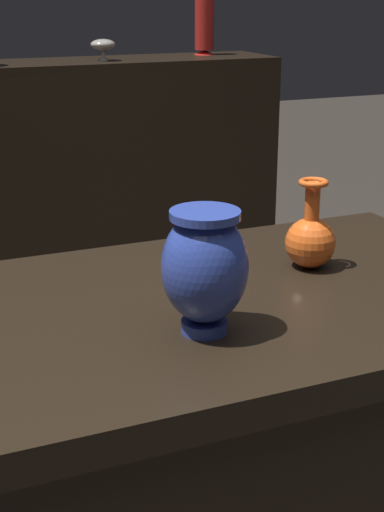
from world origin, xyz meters
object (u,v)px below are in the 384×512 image
at_px(shelf_vase_right, 103,45).
at_px(shelf_vase_far_right, 204,24).
at_px(vase_centerpiece, 205,267).
at_px(vase_tall_behind, 310,238).

relative_size(shelf_vase_right, shelf_vase_far_right, 0.38).
distance_m(vase_centerpiece, shelf_vase_far_right, 2.61).
bearing_deg(vase_centerpiece, shelf_vase_far_right, 66.23).
height_order(vase_centerpiece, vase_tall_behind, vase_centerpiece).
xyz_separation_m(vase_tall_behind, shelf_vase_far_right, (0.76, 2.20, 0.27)).
xyz_separation_m(shelf_vase_right, shelf_vase_far_right, (0.52, 0.12, 0.07)).
distance_m(shelf_vase_right, shelf_vase_far_right, 0.54).
distance_m(vase_tall_behind, shelf_vase_right, 2.11).
relative_size(vase_tall_behind, shelf_vase_far_right, 0.59).
height_order(vase_centerpiece, shelf_vase_right, shelf_vase_right).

